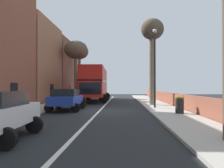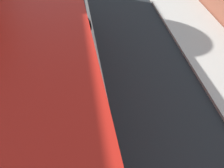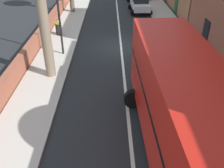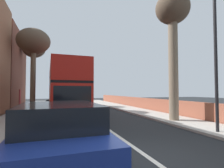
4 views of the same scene
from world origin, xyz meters
TOP-DOWN VIEW (x-y plane):
  - ground_plane at (0.00, 0.00)m, footprint 84.00×84.00m
  - road_centre_line at (0.00, 0.00)m, footprint 0.16×54.00m
  - sidewalk_left at (-4.90, 0.00)m, footprint 2.60×60.00m
  - sidewalk_right at (4.90, 0.00)m, footprint 2.60×60.00m
  - boundary_wall_right at (6.45, 0.00)m, footprint 0.36×54.00m
  - double_decker_bus at (-1.70, 11.69)m, footprint 3.78×11.39m
  - parked_car_blue_left_1 at (-2.50, 0.08)m, footprint 2.56×4.38m
  - parked_car_white_left_2 at (-2.50, -9.93)m, footprint 2.54×4.07m
  - lamppost_right at (4.30, 1.51)m, footprint 0.32×0.32m
  - litter_bin_right at (5.30, -2.50)m, footprint 0.55×0.55m

SIDE VIEW (x-z plane):
  - ground_plane at x=0.00m, z-range 0.00..0.00m
  - road_centre_line at x=0.00m, z-range 0.00..0.01m
  - sidewalk_left at x=-4.90m, z-range 0.00..0.12m
  - sidewalk_right at x=4.90m, z-range 0.00..0.12m
  - boundary_wall_right at x=6.45m, z-range 0.00..1.20m
  - litter_bin_right at x=5.30m, z-range 0.12..1.17m
  - parked_car_blue_left_1 at x=-2.50m, z-range 0.12..1.75m
  - parked_car_white_left_2 at x=-2.50m, z-range 0.12..1.75m
  - double_decker_bus at x=-1.70m, z-range 0.33..4.39m
  - lamppost_right at x=4.30m, z-range 0.65..6.96m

